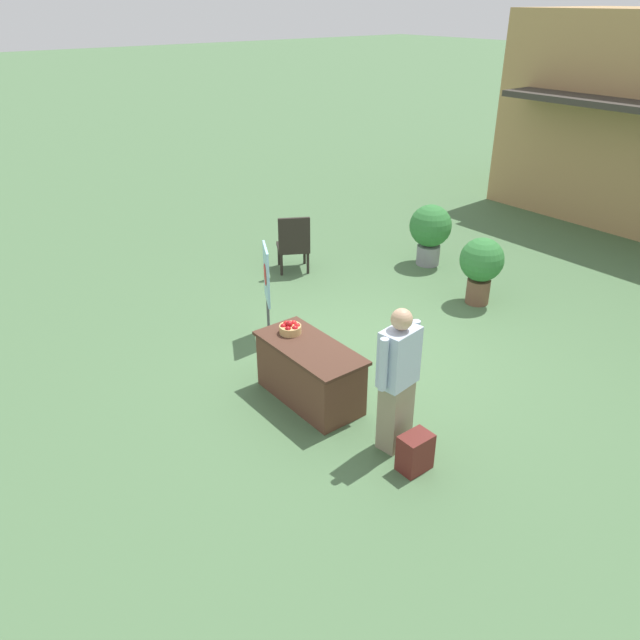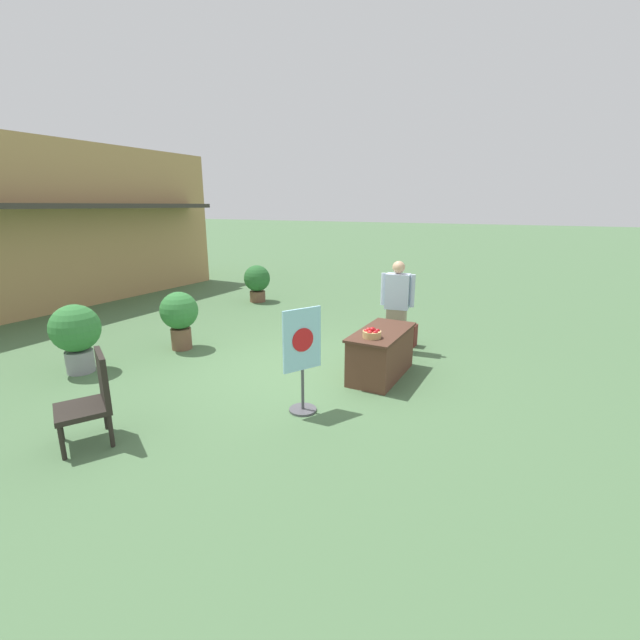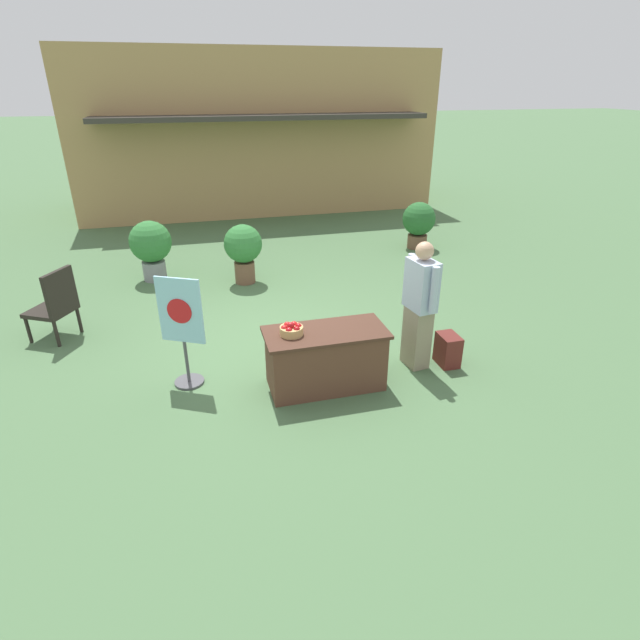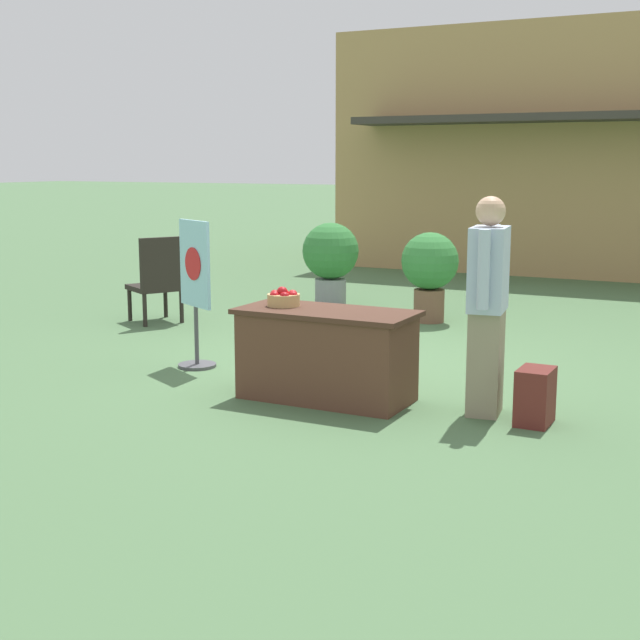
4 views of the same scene
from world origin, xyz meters
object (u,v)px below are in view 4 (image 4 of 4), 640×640
(potted_plant_near_left, at_px, (430,267))
(person_visitor, at_px, (488,305))
(backpack, at_px, (535,396))
(poster_board, at_px, (195,289))
(apple_basket, at_px, (284,298))
(display_table, at_px, (327,355))
(potted_plant_far_left, at_px, (331,256))
(patio_chair, at_px, (158,278))

(potted_plant_near_left, bearing_deg, person_visitor, -63.62)
(backpack, xyz_separation_m, poster_board, (-3.30, 0.40, 0.54))
(apple_basket, relative_size, poster_board, 0.19)
(backpack, bearing_deg, apple_basket, -178.06)
(display_table, bearing_deg, poster_board, 163.44)
(poster_board, xyz_separation_m, potted_plant_far_left, (-0.51, 3.86, -0.08))
(display_table, xyz_separation_m, potted_plant_near_left, (-0.50, 3.76, 0.29))
(person_visitor, bearing_deg, display_table, -0.00)
(apple_basket, bearing_deg, person_visitor, 5.90)
(poster_board, bearing_deg, person_visitor, 112.01)
(backpack, bearing_deg, poster_board, 173.12)
(apple_basket, bearing_deg, potted_plant_far_left, 111.69)
(display_table, xyz_separation_m, person_visitor, (1.27, 0.18, 0.48))
(person_visitor, distance_m, potted_plant_near_left, 4.00)
(person_visitor, height_order, poster_board, person_visitor)
(apple_basket, distance_m, potted_plant_far_left, 4.66)
(display_table, relative_size, person_visitor, 0.87)
(person_visitor, height_order, potted_plant_far_left, person_visitor)
(poster_board, relative_size, potted_plant_far_left, 1.24)
(potted_plant_far_left, bearing_deg, potted_plant_near_left, -19.69)
(apple_basket, height_order, potted_plant_near_left, potted_plant_near_left)
(potted_plant_far_left, bearing_deg, poster_board, -82.46)
(apple_basket, height_order, patio_chair, patio_chair)
(backpack, bearing_deg, potted_plant_near_left, 120.73)
(person_visitor, xyz_separation_m, patio_chair, (-4.62, 2.01, -0.30))
(apple_basket, xyz_separation_m, potted_plant_far_left, (-1.72, 4.33, -0.14))
(person_visitor, bearing_deg, potted_plant_near_left, -71.87)
(display_table, bearing_deg, apple_basket, 178.37)
(patio_chair, xyz_separation_m, potted_plant_near_left, (2.85, 1.57, 0.11))
(potted_plant_near_left, bearing_deg, potted_plant_far_left, 160.31)
(backpack, distance_m, potted_plant_near_left, 4.30)
(person_visitor, bearing_deg, apple_basket, -2.36)
(apple_basket, distance_m, patio_chair, 3.67)
(display_table, xyz_separation_m, apple_basket, (-0.40, 0.01, 0.44))
(backpack, relative_size, potted_plant_near_left, 0.39)
(backpack, distance_m, patio_chair, 5.47)
(person_visitor, relative_size, poster_board, 1.20)
(person_visitor, height_order, potted_plant_near_left, person_visitor)
(apple_basket, xyz_separation_m, person_visitor, (1.67, 0.17, 0.04))
(poster_board, xyz_separation_m, patio_chair, (-1.74, 1.71, -0.20))
(backpack, height_order, potted_plant_near_left, potted_plant_near_left)
(patio_chair, bearing_deg, poster_board, 164.76)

